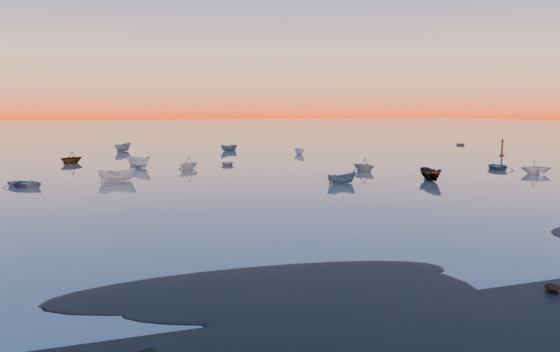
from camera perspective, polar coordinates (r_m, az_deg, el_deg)
name	(u,v)px	position (r m, az deg, el deg)	size (l,w,h in m)	color
ground	(157,144)	(121.67, -12.68, 3.30)	(600.00, 600.00, 0.00)	#6E625B
mud_lobes	(455,276)	(25.88, 17.85, -9.90)	(140.00, 6.00, 0.07)	black
moored_fleet	(203,164)	(75.42, -8.10, 1.27)	(124.00, 58.00, 1.20)	beige
boat_near_left	(26,187)	(57.75, -24.98, -1.04)	(4.15, 1.73, 1.04)	gray
boat_near_center	(117,181)	(58.98, -16.63, -0.52)	(3.78, 1.60, 1.31)	beige
boat_near_right	(364,171)	(66.43, 8.75, 0.49)	(3.52, 1.59, 1.23)	gray
channel_marker	(502,149)	(94.85, 22.19, 2.66)	(0.81, 0.81, 2.87)	#42150E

